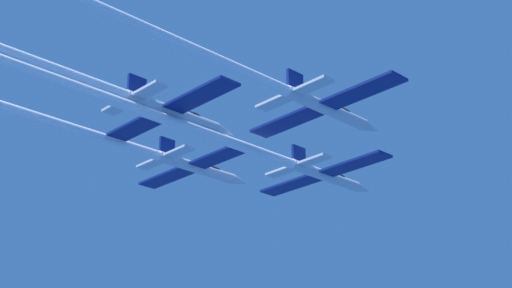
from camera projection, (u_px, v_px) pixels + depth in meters
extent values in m
cylinder|color=silver|center=(326.00, 176.00, 77.75)|extent=(1.07, 9.73, 1.07)
cone|color=silver|center=(363.00, 189.00, 81.53)|extent=(1.05, 2.14, 1.05)
ellipsoid|color=black|center=(339.00, 177.00, 79.29)|extent=(0.75, 1.95, 0.53)
cube|color=navy|center=(292.00, 185.00, 80.27)|extent=(7.39, 2.14, 0.23)
cube|color=navy|center=(355.00, 164.00, 74.61)|extent=(7.39, 2.14, 0.23)
cube|color=navy|center=(299.00, 154.00, 75.77)|extent=(0.28, 1.75, 1.56)
cube|color=silver|center=(281.00, 172.00, 76.62)|extent=(3.33, 1.28, 0.23)
cube|color=silver|center=(314.00, 160.00, 73.67)|extent=(3.33, 1.28, 0.23)
cylinder|color=white|center=(150.00, 114.00, 63.87)|extent=(0.96, 33.80, 0.96)
cylinder|color=silver|center=(197.00, 168.00, 77.91)|extent=(1.07, 9.73, 1.07)
cone|color=silver|center=(241.00, 182.00, 81.70)|extent=(1.05, 2.14, 1.05)
ellipsoid|color=black|center=(213.00, 169.00, 79.45)|extent=(0.75, 1.95, 0.53)
cube|color=navy|center=(168.00, 177.00, 80.44)|extent=(7.39, 2.14, 0.23)
cube|color=navy|center=(221.00, 156.00, 74.77)|extent=(7.39, 2.14, 0.23)
cube|color=navy|center=(167.00, 146.00, 75.93)|extent=(0.28, 1.75, 1.56)
cube|color=silver|center=(151.00, 164.00, 76.78)|extent=(3.33, 1.28, 0.23)
cube|color=silver|center=(179.00, 152.00, 73.84)|extent=(3.33, 1.28, 0.23)
cylinder|color=silver|center=(327.00, 109.00, 65.29)|extent=(1.07, 9.73, 1.07)
cone|color=silver|center=(371.00, 128.00, 69.08)|extent=(1.05, 2.14, 1.05)
ellipsoid|color=black|center=(343.00, 111.00, 66.83)|extent=(0.75, 1.95, 0.53)
cube|color=navy|center=(287.00, 122.00, 67.81)|extent=(7.39, 2.14, 0.23)
cube|color=navy|center=(363.00, 91.00, 62.15)|extent=(7.39, 2.14, 0.23)
cube|color=navy|center=(295.00, 80.00, 63.31)|extent=(0.28, 1.75, 1.56)
cube|color=silver|center=(274.00, 103.00, 64.16)|extent=(3.33, 1.28, 0.23)
cube|color=silver|center=(314.00, 85.00, 61.22)|extent=(3.33, 1.28, 0.23)
cylinder|color=white|center=(79.00, 0.00, 49.97)|extent=(0.96, 38.33, 0.96)
cylinder|color=silver|center=(173.00, 113.00, 66.21)|extent=(1.07, 9.73, 1.07)
cone|color=silver|center=(225.00, 132.00, 69.99)|extent=(1.05, 2.14, 1.05)
ellipsoid|color=black|center=(193.00, 115.00, 67.75)|extent=(0.75, 1.95, 0.53)
cube|color=navy|center=(140.00, 126.00, 68.73)|extent=(7.39, 2.14, 0.23)
cube|color=navy|center=(201.00, 95.00, 63.07)|extent=(7.39, 2.14, 0.23)
cube|color=navy|center=(137.00, 85.00, 64.23)|extent=(0.28, 1.75, 1.56)
cube|color=silver|center=(119.00, 107.00, 65.08)|extent=(3.33, 1.28, 0.23)
cube|color=silver|center=(150.00, 90.00, 62.13)|extent=(3.33, 1.28, 0.23)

